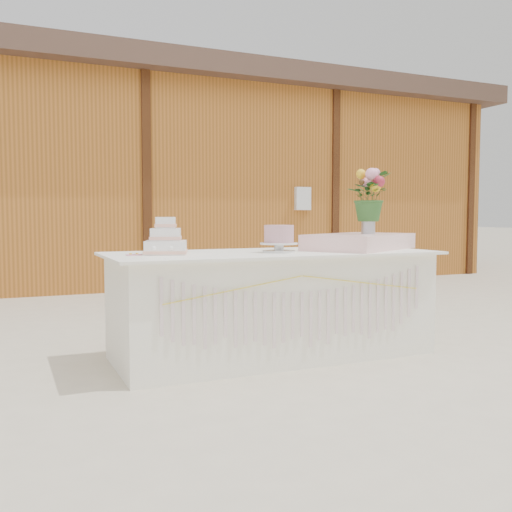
{
  "coord_description": "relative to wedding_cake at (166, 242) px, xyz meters",
  "views": [
    {
      "loc": [
        -1.79,
        -3.76,
        1.03
      ],
      "look_at": [
        0.0,
        0.3,
        0.72
      ],
      "focal_mm": 40.0,
      "sensor_mm": 36.0,
      "label": 1
    }
  ],
  "objects": [
    {
      "name": "flower_vase",
      "position": [
        1.63,
        -0.03,
        0.11
      ],
      "size": [
        0.11,
        0.11,
        0.15
      ],
      "primitive_type": "cylinder",
      "color": "silver",
      "rests_on": "satin_runner"
    },
    {
      "name": "barn",
      "position": [
        0.78,
        5.95,
        0.82
      ],
      "size": [
        12.6,
        4.6,
        3.3
      ],
      "color": "#AB6323",
      "rests_on": "ground"
    },
    {
      "name": "bouquet",
      "position": [
        1.63,
        -0.03,
        0.38
      ],
      "size": [
        0.46,
        0.44,
        0.39
      ],
      "primitive_type": "imported",
      "rotation": [
        0.0,
        0.0,
        0.54
      ],
      "color": "#2B5A24",
      "rests_on": "flower_vase"
    },
    {
      "name": "satin_runner",
      "position": [
        1.55,
        -0.04,
        -0.03
      ],
      "size": [
        1.1,
        0.96,
        0.12
      ],
      "primitive_type": "cube",
      "rotation": [
        0.0,
        0.0,
        0.54
      ],
      "color": "#FFCFCD",
      "rests_on": "cake_table"
    },
    {
      "name": "cake_table",
      "position": [
        0.79,
        -0.05,
        -0.47
      ],
      "size": [
        2.4,
        1.0,
        0.77
      ],
      "color": "white",
      "rests_on": "ground"
    },
    {
      "name": "loose_flowers",
      "position": [
        -0.18,
        0.05,
        -0.08
      ],
      "size": [
        0.16,
        0.33,
        0.02
      ],
      "primitive_type": null,
      "rotation": [
        0.0,
        0.0,
        0.09
      ],
      "color": "pink",
      "rests_on": "cake_table"
    },
    {
      "name": "ground",
      "position": [
        0.79,
        -0.04,
        -0.86
      ],
      "size": [
        80.0,
        80.0,
        0.0
      ],
      "primitive_type": "plane",
      "color": "beige",
      "rests_on": "ground"
    },
    {
      "name": "wedding_cake",
      "position": [
        0.0,
        0.0,
        0.0
      ],
      "size": [
        0.36,
        0.36,
        0.26
      ],
      "rotation": [
        0.0,
        0.0,
        -0.33
      ],
      "color": "white",
      "rests_on": "cake_table"
    },
    {
      "name": "pink_cake_stand",
      "position": [
        0.8,
        -0.12,
        0.02
      ],
      "size": [
        0.27,
        0.27,
        0.2
      ],
      "color": "white",
      "rests_on": "cake_table"
    }
  ]
}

